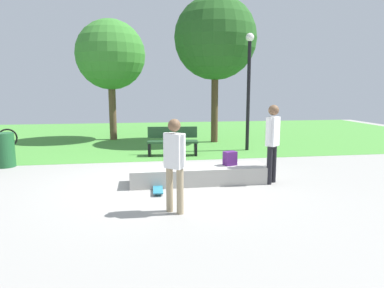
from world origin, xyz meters
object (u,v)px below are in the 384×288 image
(skater_watching, at_px, (273,138))
(trash_bin, at_px, (5,150))
(lamp_post, at_px, (249,80))
(backpack_on_ledge, at_px, (230,158))
(concrete_ledge, at_px, (198,175))
(park_bench_near_lamppost, at_px, (173,140))
(tree_tall_oak, at_px, (111,55))
(skater_performing_trick, at_px, (175,159))
(skateboard_by_ledge, at_px, (158,188))
(tree_broad_elm, at_px, (215,39))

(skater_watching, xyz_separation_m, trash_bin, (-6.60, 2.66, -0.58))
(lamp_post, xyz_separation_m, trash_bin, (-7.36, -1.48, -1.95))
(backpack_on_ledge, xyz_separation_m, skater_watching, (0.89, -0.31, 0.51))
(concrete_ledge, bearing_deg, park_bench_near_lamppost, 94.71)
(backpack_on_ledge, height_order, tree_tall_oak, tree_tall_oak)
(skater_performing_trick, relative_size, trash_bin, 1.74)
(skater_watching, bearing_deg, skateboard_by_ledge, -174.78)
(tree_tall_oak, bearing_deg, skater_performing_trick, -79.27)
(skater_watching, distance_m, tree_tall_oak, 8.78)
(tree_broad_elm, bearing_deg, tree_tall_oak, 162.39)
(backpack_on_ledge, distance_m, skateboard_by_ledge, 1.84)
(park_bench_near_lamppost, distance_m, tree_tall_oak, 5.28)
(skater_performing_trick, height_order, skater_watching, skater_watching)
(concrete_ledge, xyz_separation_m, trash_bin, (-4.97, 2.37, 0.28))
(skater_watching, height_order, lamp_post, lamp_post)
(backpack_on_ledge, height_order, tree_broad_elm, tree_broad_elm)
(skater_performing_trick, relative_size, tree_broad_elm, 0.29)
(skater_watching, bearing_deg, tree_broad_elm, 89.80)
(concrete_ledge, distance_m, tree_tall_oak, 8.20)
(backpack_on_ledge, distance_m, tree_tall_oak, 8.30)
(skateboard_by_ledge, distance_m, tree_tall_oak, 8.49)
(concrete_ledge, bearing_deg, trash_bin, 154.48)
(trash_bin, bearing_deg, lamp_post, 11.40)
(concrete_ledge, relative_size, backpack_on_ledge, 9.63)
(backpack_on_ledge, xyz_separation_m, skateboard_by_ledge, (-1.70, -0.54, -0.48))
(skater_watching, height_order, tree_tall_oak, tree_tall_oak)
(concrete_ledge, distance_m, skateboard_by_ledge, 1.09)
(skater_performing_trick, distance_m, tree_broad_elm, 8.57)
(skateboard_by_ledge, relative_size, tree_broad_elm, 0.14)
(skater_performing_trick, distance_m, tree_tall_oak, 9.43)
(skateboard_by_ledge, bearing_deg, tree_tall_oak, 100.83)
(backpack_on_ledge, distance_m, tree_broad_elm, 6.83)
(tree_tall_oak, bearing_deg, trash_bin, -118.25)
(skater_watching, bearing_deg, trash_bin, 158.07)
(park_bench_near_lamppost, bearing_deg, skater_performing_trick, -95.03)
(tree_tall_oak, bearing_deg, backpack_on_ledge, -66.02)
(concrete_ledge, relative_size, tree_tall_oak, 0.63)
(tree_broad_elm, bearing_deg, skater_watching, -90.20)
(skater_watching, xyz_separation_m, tree_broad_elm, (0.02, 6.11, 2.98))
(tree_broad_elm, relative_size, lamp_post, 1.43)
(skateboard_by_ledge, relative_size, tree_tall_oak, 0.16)
(concrete_ledge, bearing_deg, lamp_post, 58.24)
(skateboard_by_ledge, height_order, lamp_post, lamp_post)
(backpack_on_ledge, relative_size, trash_bin, 0.34)
(skateboard_by_ledge, bearing_deg, park_bench_near_lamppost, 79.97)
(skater_watching, distance_m, trash_bin, 7.13)
(concrete_ledge, relative_size, skater_watching, 1.74)
(skater_watching, height_order, park_bench_near_lamppost, skater_watching)
(lamp_post, bearing_deg, concrete_ledge, -121.76)
(concrete_ledge, height_order, skater_watching, skater_watching)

